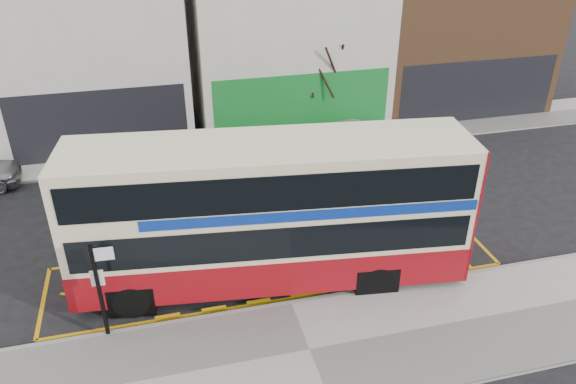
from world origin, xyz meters
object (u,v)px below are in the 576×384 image
object	(u,v)px
double_decker_bus	(271,212)
car_grey	(221,152)
car_white	(357,137)
bus_stop_post	(100,282)
street_tree_right	(324,54)

from	to	relation	value
double_decker_bus	car_grey	bearing A→B (deg)	100.04
car_white	double_decker_bus	bearing A→B (deg)	133.37
car_grey	car_white	bearing A→B (deg)	-95.90
double_decker_bus	bus_stop_post	distance (m)	5.03
car_grey	street_tree_right	xyz separation A→B (m)	(5.28, 2.67, 3.10)
bus_stop_post	car_white	bearing A→B (deg)	44.80
car_white	street_tree_right	world-z (taller)	street_tree_right
car_white	bus_stop_post	bearing A→B (deg)	120.80
bus_stop_post	street_tree_right	distance (m)	15.52
double_decker_bus	car_white	world-z (taller)	double_decker_bus
double_decker_bus	street_tree_right	world-z (taller)	street_tree_right
car_white	street_tree_right	distance (m)	4.09
car_grey	car_white	world-z (taller)	car_grey
double_decker_bus	bus_stop_post	xyz separation A→B (m)	(-4.79, -1.42, -0.53)
double_decker_bus	car_white	xyz separation A→B (m)	(5.74, 8.09, -1.68)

